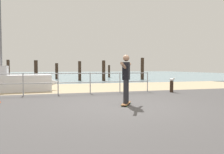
% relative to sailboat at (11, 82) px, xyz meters
% --- Properties ---
extents(ground_plane, '(24.00, 10.00, 0.04)m').
position_rel_sailboat_xyz_m(ground_plane, '(4.61, -6.60, -0.52)').
color(ground_plane, '#474444').
rests_on(ground_plane, ground).
extents(beach_strip, '(24.00, 6.00, 0.04)m').
position_rel_sailboat_xyz_m(beach_strip, '(4.61, 1.40, -0.52)').
color(beach_strip, tan).
rests_on(beach_strip, ground).
extents(sea_surface, '(72.00, 50.00, 0.04)m').
position_rel_sailboat_xyz_m(sea_surface, '(4.61, 29.40, -0.52)').
color(sea_surface, '#75939E').
rests_on(sea_surface, ground).
extents(railing_fence, '(10.77, 0.05, 1.05)m').
position_rel_sailboat_xyz_m(railing_fence, '(1.64, -2.00, 0.17)').
color(railing_fence, '#9EA0A5').
rests_on(railing_fence, ground).
extents(sailboat, '(5.03, 1.78, 5.02)m').
position_rel_sailboat_xyz_m(sailboat, '(0.00, 0.00, 0.00)').
color(sailboat, silver).
rests_on(sailboat, ground).
extents(skateboard, '(0.58, 0.79, 0.08)m').
position_rel_sailboat_xyz_m(skateboard, '(4.63, -5.40, -0.45)').
color(skateboard, brown).
rests_on(skateboard, ground).
extents(skateboarder, '(0.81, 1.29, 1.65)m').
position_rel_sailboat_xyz_m(skateboarder, '(4.63, -5.40, 0.50)').
color(skateboarder, '#26262B').
rests_on(skateboarder, skateboard).
extents(bollard_short, '(0.18, 0.18, 0.61)m').
position_rel_sailboat_xyz_m(bollard_short, '(8.12, -2.54, -0.22)').
color(bollard_short, '#332319').
rests_on(bollard_short, ground).
extents(seagull, '(0.16, 0.49, 0.18)m').
position_rel_sailboat_xyz_m(seagull, '(8.12, -2.56, 0.16)').
color(seagull, white).
rests_on(seagull, bollard_short).
extents(groyne_post_0, '(0.27, 0.27, 2.04)m').
position_rel_sailboat_xyz_m(groyne_post_0, '(-2.03, 9.24, 0.50)').
color(groyne_post_0, '#332319').
rests_on(groyne_post_0, ground).
extents(groyne_post_1, '(0.39, 0.39, 2.11)m').
position_rel_sailboat_xyz_m(groyne_post_1, '(0.18, 12.04, 0.54)').
color(groyne_post_1, '#332319').
rests_on(groyne_post_1, ground).
extents(groyne_post_2, '(0.33, 0.33, 1.81)m').
position_rel_sailboat_xyz_m(groyne_post_2, '(2.39, 12.32, 0.39)').
color(groyne_post_2, '#332319').
rests_on(groyne_post_2, ground).
extents(groyne_post_3, '(0.30, 0.30, 1.94)m').
position_rel_sailboat_xyz_m(groyne_post_3, '(4.59, 8.64, 0.45)').
color(groyne_post_3, '#332319').
rests_on(groyne_post_3, ground).
extents(groyne_post_4, '(0.33, 0.33, 2.00)m').
position_rel_sailboat_xyz_m(groyne_post_4, '(6.80, 7.57, 0.48)').
color(groyne_post_4, '#332319').
rests_on(groyne_post_4, ground).
extents(groyne_post_5, '(0.27, 0.27, 1.63)m').
position_rel_sailboat_xyz_m(groyne_post_5, '(9.00, 14.07, 0.29)').
color(groyne_post_5, '#332319').
rests_on(groyne_post_5, ground).
extents(groyne_post_6, '(0.35, 0.35, 2.35)m').
position_rel_sailboat_xyz_m(groyne_post_6, '(11.21, 8.36, 0.65)').
color(groyne_post_6, '#332319').
rests_on(groyne_post_6, ground).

